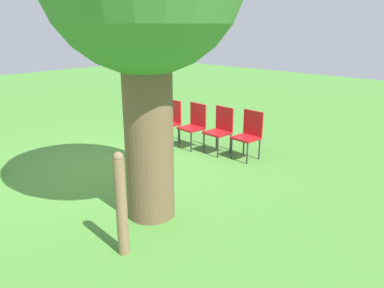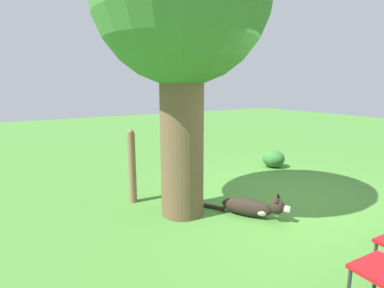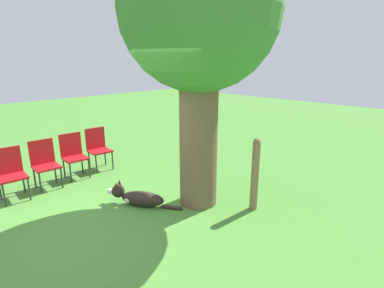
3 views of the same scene
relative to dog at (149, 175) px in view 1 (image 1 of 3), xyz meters
name	(u,v)px [view 1 (image 1 of 3)]	position (x,y,z in m)	size (l,w,h in m)	color
ground_plane	(117,174)	(0.13, -0.70, -0.14)	(30.00, 30.00, 0.00)	#478433
dog	(149,175)	(0.00, 0.00, 0.00)	(1.15, 0.75, 0.40)	#2D231C
fence_post	(121,204)	(1.46, 1.26, 0.46)	(0.12, 0.12, 1.20)	#846647
red_chair_0	(170,119)	(-1.78, -1.36, 0.37)	(0.45, 0.47, 0.91)	#B21419
red_chair_1	(194,123)	(-1.88, -0.75, 0.37)	(0.45, 0.47, 0.91)	#B21419
red_chair_2	(221,127)	(-1.98, -0.14, 0.37)	(0.45, 0.47, 0.91)	#B21419
red_chair_3	(249,132)	(-2.08, 0.46, 0.37)	(0.45, 0.47, 0.91)	#B21419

